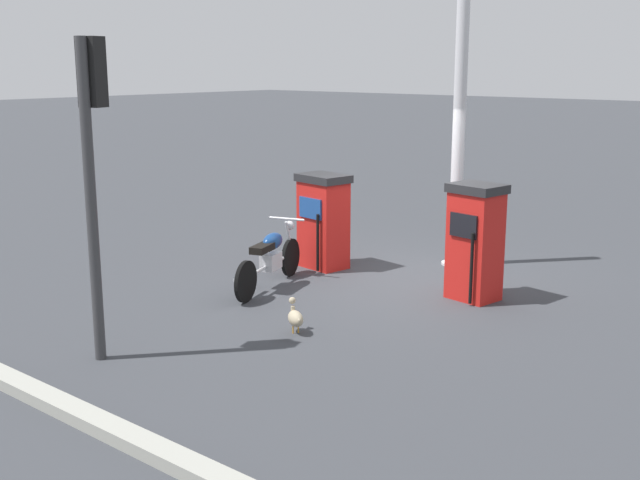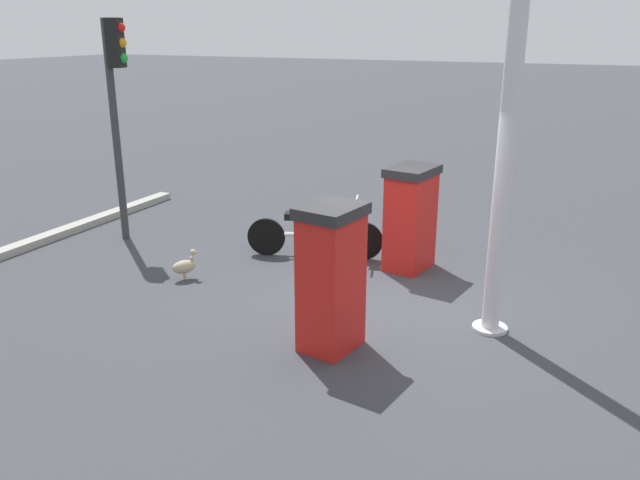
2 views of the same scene
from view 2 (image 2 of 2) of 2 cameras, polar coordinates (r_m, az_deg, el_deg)
name	(u,v)px [view 2 (image 2 of 2)]	position (r m, az deg, el deg)	size (l,w,h in m)	color
ground_plane	(383,303)	(8.19, 5.63, -5.60)	(120.00, 120.00, 0.00)	#383A3F
fuel_pump_near	(410,218)	(9.16, 8.03, 1.99)	(0.69, 0.85, 1.49)	red
fuel_pump_far	(331,277)	(6.76, 0.97, -3.35)	(0.67, 0.76, 1.60)	red
motorcycle_near_pump	(317,228)	(9.59, -0.28, 1.07)	(1.97, 0.81, 0.93)	black
wandering_duck	(185,266)	(9.01, -11.96, -2.27)	(0.32, 0.39, 0.41)	tan
roadside_traffic_light	(116,92)	(10.60, -17.67, 12.45)	(0.40, 0.29, 3.45)	#38383A
canopy_support_pole	(506,156)	(7.10, 16.17, 7.17)	(0.40, 0.40, 4.20)	silver
road_edge_kerb	(49,237)	(11.37, -22.97, 0.25)	(0.29, 6.04, 0.12)	#9E9E93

